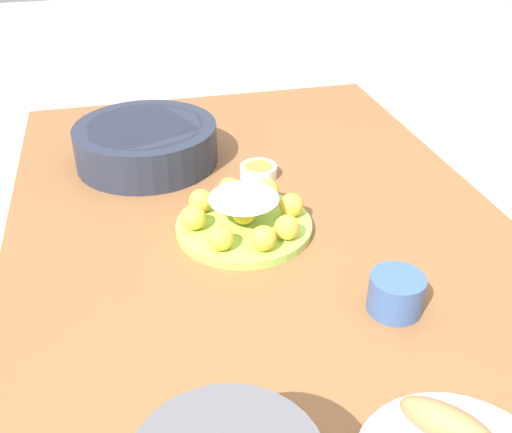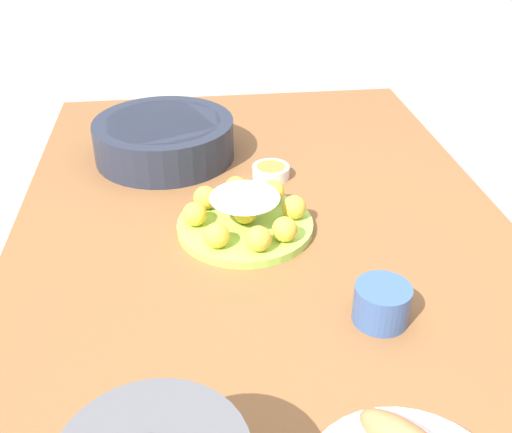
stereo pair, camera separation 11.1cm
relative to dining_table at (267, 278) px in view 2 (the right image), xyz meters
The scene contains 5 objects.
dining_table is the anchor object (origin of this frame).
cake_plate 0.13m from the dining_table, 40.73° to the left, with size 0.26×0.26×0.08m.
serving_bowl 0.44m from the dining_table, 26.69° to the left, with size 0.32×0.32×0.09m.
sauce_bowl 0.27m from the dining_table, ahead, with size 0.08×0.08×0.03m.
cup_near 0.30m from the dining_table, 149.00° to the right, with size 0.09×0.09×0.06m.
Camera 2 is at (-0.91, 0.13, 1.39)m, focal length 42.00 mm.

